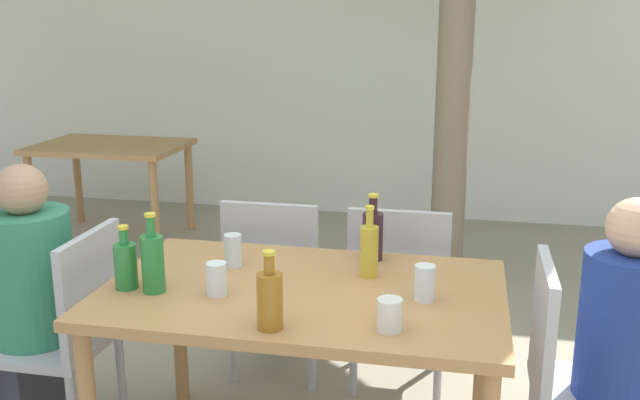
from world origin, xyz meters
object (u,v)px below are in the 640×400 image
object	(u,v)px
patio_chair_0	(69,326)
drinking_glass_3	(217,279)
dining_table_front	(303,308)
patio_chair_1	(573,375)
dining_table_back	(111,157)
patio_chair_2	(277,278)
green_bottle_1	(126,264)
oil_cruet_4	(369,250)
wine_bottle_2	(373,234)
amber_bottle_3	(270,299)
drinking_glass_2	(233,250)
person_seated_0	(16,319)
drinking_glass_1	(390,315)
patio_chair_3	(400,287)
green_bottle_0	(153,262)
drinking_glass_0	(425,283)

from	to	relation	value
patio_chair_0	drinking_glass_3	world-z (taller)	patio_chair_0
dining_table_front	patio_chair_0	xyz separation A→B (m)	(-0.95, 0.00, -0.16)
patio_chair_0	patio_chair_1	bearing A→B (deg)	90.00
dining_table_back	dining_table_front	bearing A→B (deg)	-50.49
patio_chair_2	dining_table_front	bearing A→B (deg)	112.86
green_bottle_1	oil_cruet_4	xyz separation A→B (m)	(0.83, 0.29, 0.02)
patio_chair_1	wine_bottle_2	distance (m)	0.90
dining_table_front	oil_cruet_4	size ratio (longest dim) A/B	5.23
green_bottle_1	dining_table_front	bearing A→B (deg)	11.90
wine_bottle_2	oil_cruet_4	xyz separation A→B (m)	(0.01, -0.20, 0.00)
patio_chair_0	dining_table_front	bearing A→B (deg)	90.00
green_bottle_1	wine_bottle_2	world-z (taller)	wine_bottle_2
amber_bottle_3	drinking_glass_2	bearing A→B (deg)	119.68
dining_table_back	drinking_glass_3	world-z (taller)	drinking_glass_3
patio_chair_0	patio_chair_1	distance (m)	1.90
person_seated_0	drinking_glass_1	xyz separation A→B (m)	(1.53, -0.29, 0.28)
patio_chair_0	patio_chair_2	size ratio (longest dim) A/B	1.00
dining_table_back	person_seated_0	bearing A→B (deg)	-70.22
patio_chair_2	patio_chair_3	xyz separation A→B (m)	(0.57, 0.00, 0.00)
patio_chair_1	person_seated_0	world-z (taller)	person_seated_0
green_bottle_1	oil_cruet_4	size ratio (longest dim) A/B	0.85
green_bottle_0	drinking_glass_0	world-z (taller)	green_bottle_0
wine_bottle_2	drinking_glass_2	world-z (taller)	wine_bottle_2
dining_table_back	drinking_glass_3	size ratio (longest dim) A/B	9.33
dining_table_front	drinking_glass_1	distance (m)	0.47
dining_table_back	patio_chair_3	size ratio (longest dim) A/B	1.24
patio_chair_3	drinking_glass_2	xyz separation A→B (m)	(-0.61, -0.51, 0.30)
oil_cruet_4	drinking_glass_1	bearing A→B (deg)	-74.06
green_bottle_0	amber_bottle_3	distance (m)	0.53
dining_table_back	patio_chair_1	size ratio (longest dim) A/B	1.24
green_bottle_1	drinking_glass_0	bearing A→B (deg)	5.60
person_seated_0	green_bottle_0	size ratio (longest dim) A/B	3.98
green_bottle_0	drinking_glass_1	xyz separation A→B (m)	(0.85, -0.15, -0.06)
dining_table_back	green_bottle_1	xyz separation A→B (m)	(1.49, -2.68, 0.19)
patio_chair_0	wine_bottle_2	xyz separation A→B (m)	(1.15, 0.36, 0.34)
dining_table_back	patio_chair_2	xyz separation A→B (m)	(1.82, -1.87, -0.14)
drinking_glass_2	dining_table_front	bearing A→B (deg)	-27.83
green_bottle_1	amber_bottle_3	distance (m)	0.64
person_seated_0	drinking_glass_2	size ratio (longest dim) A/B	8.99
dining_table_front	drinking_glass_3	xyz separation A→B (m)	(-0.28, -0.13, 0.14)
person_seated_0	oil_cruet_4	world-z (taller)	person_seated_0
patio_chair_0	amber_bottle_3	size ratio (longest dim) A/B	3.49
drinking_glass_2	drinking_glass_3	xyz separation A→B (m)	(0.04, -0.30, -0.00)
drinking_glass_1	drinking_glass_2	world-z (taller)	drinking_glass_2
dining_table_back	drinking_glass_2	bearing A→B (deg)	-53.16
dining_table_back	patio_chair_0	size ratio (longest dim) A/B	1.24
drinking_glass_3	green_bottle_0	bearing A→B (deg)	-176.46
patio_chair_3	drinking_glass_0	distance (m)	0.78
dining_table_front	patio_chair_3	bearing A→B (deg)	67.14
person_seated_0	drinking_glass_2	bearing A→B (deg)	100.98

